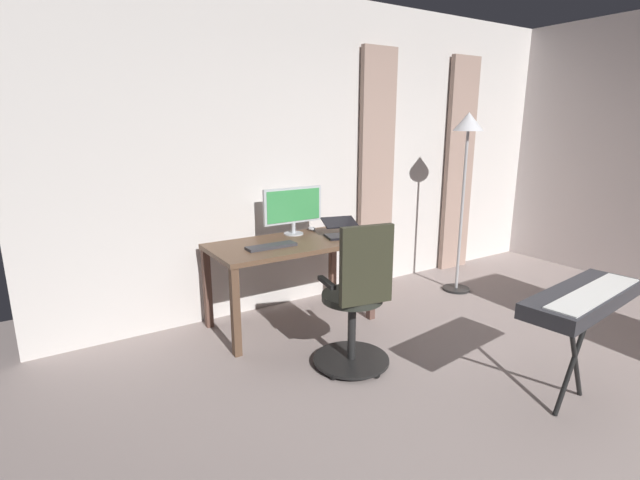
% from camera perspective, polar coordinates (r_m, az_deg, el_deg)
% --- Properties ---
extents(ground_plane, '(7.58, 7.58, 0.00)m').
position_cam_1_polar(ground_plane, '(3.38, 33.24, -19.30)').
color(ground_plane, gray).
extents(back_room_partition, '(5.83, 0.10, 2.87)m').
position_cam_1_polar(back_room_partition, '(4.76, 2.42, 10.54)').
color(back_room_partition, silver).
rests_on(back_room_partition, ground).
extents(curtain_left_panel, '(0.42, 0.06, 2.47)m').
position_cam_1_polar(curtain_left_panel, '(5.80, 16.68, 8.62)').
color(curtain_left_panel, gray).
rests_on(curtain_left_panel, ground).
extents(curtain_right_panel, '(0.42, 0.06, 2.47)m').
position_cam_1_polar(curtain_right_panel, '(4.92, 6.94, 8.22)').
color(curtain_right_panel, gray).
rests_on(curtain_right_panel, ground).
extents(desk, '(1.38, 0.70, 0.75)m').
position_cam_1_polar(desk, '(4.02, -3.64, -1.57)').
color(desk, brown).
rests_on(desk, ground).
extents(office_chair, '(0.56, 0.56, 1.09)m').
position_cam_1_polar(office_chair, '(3.30, 4.52, -7.82)').
color(office_chair, black).
rests_on(office_chair, ground).
extents(computer_monitor, '(0.58, 0.18, 0.43)m').
position_cam_1_polar(computer_monitor, '(4.22, -3.33, 4.03)').
color(computer_monitor, '#B7BCC1').
rests_on(computer_monitor, desk).
extents(computer_keyboard, '(0.42, 0.12, 0.02)m').
position_cam_1_polar(computer_keyboard, '(3.82, -5.99, -0.76)').
color(computer_keyboard, '#333338').
rests_on(computer_keyboard, desk).
extents(laptop, '(0.37, 0.37, 0.15)m').
position_cam_1_polar(laptop, '(4.18, 2.71, 1.13)').
color(laptop, black).
rests_on(laptop, desk).
extents(computer_mouse, '(0.06, 0.10, 0.04)m').
position_cam_1_polar(computer_mouse, '(4.40, -1.04, 1.40)').
color(computer_mouse, '#B7BCC1').
rests_on(computer_mouse, desk).
extents(piano_keyboard, '(1.03, 0.44, 0.78)m').
position_cam_1_polar(piano_keyboard, '(3.21, 29.61, -6.47)').
color(piano_keyboard, black).
rests_on(piano_keyboard, ground).
extents(floor_lamp, '(0.30, 0.30, 1.84)m').
position_cam_1_polar(floor_lamp, '(4.92, 17.57, 10.91)').
color(floor_lamp, black).
rests_on(floor_lamp, ground).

